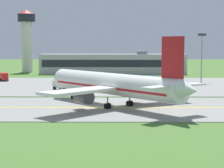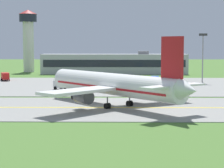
# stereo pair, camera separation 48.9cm
# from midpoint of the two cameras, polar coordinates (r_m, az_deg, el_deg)

# --- Properties ---
(ground_plane) EXTENTS (500.00, 500.00, 0.00)m
(ground_plane) POSITION_cam_midpoint_polar(r_m,az_deg,el_deg) (76.02, -1.46, -3.28)
(ground_plane) COLOR #47702D
(taxiway_strip) EXTENTS (240.00, 28.00, 0.10)m
(taxiway_strip) POSITION_cam_midpoint_polar(r_m,az_deg,el_deg) (76.02, -1.46, -3.24)
(taxiway_strip) COLOR gray
(taxiway_strip) RESTS_ON ground
(apron_pad) EXTENTS (140.00, 52.00, 0.10)m
(apron_pad) POSITION_cam_midpoint_polar(r_m,az_deg,el_deg) (117.86, 4.21, -0.18)
(apron_pad) COLOR gray
(apron_pad) RESTS_ON ground
(taxiway_centreline) EXTENTS (220.00, 0.60, 0.01)m
(taxiway_centreline) POSITION_cam_midpoint_polar(r_m,az_deg,el_deg) (76.01, -1.46, -3.20)
(taxiway_centreline) COLOR yellow
(taxiway_centreline) RESTS_ON taxiway_strip
(airplane_lead) EXTENTS (29.46, 33.03, 12.70)m
(airplane_lead) POSITION_cam_midpoint_polar(r_m,az_deg,el_deg) (77.00, 0.39, -0.07)
(airplane_lead) COLOR white
(airplane_lead) RESTS_ON ground
(service_truck_baggage) EXTENTS (4.47, 6.29, 2.65)m
(service_truck_baggage) POSITION_cam_midpoint_polar(r_m,az_deg,el_deg) (118.30, 0.24, 0.57)
(service_truck_baggage) COLOR yellow
(service_truck_baggage) RESTS_ON ground
(service_truck_fuel) EXTENTS (4.05, 6.34, 2.60)m
(service_truck_fuel) POSITION_cam_midpoint_polar(r_m,az_deg,el_deg) (136.64, -14.19, 1.06)
(service_truck_fuel) COLOR red
(service_truck_fuel) RESTS_ON ground
(service_truck_catering) EXTENTS (5.84, 5.52, 2.60)m
(service_truck_catering) POSITION_cam_midpoint_polar(r_m,az_deg,el_deg) (105.86, -6.41, -0.03)
(service_truck_catering) COLOR silver
(service_truck_catering) RESTS_ON ground
(service_truck_pushback) EXTENTS (2.89, 6.20, 2.60)m
(service_truck_pushback) POSITION_cam_midpoint_polar(r_m,az_deg,el_deg) (118.73, 5.96, 0.56)
(service_truck_pushback) COLOR #264CA5
(service_truck_pushback) RESTS_ON ground
(terminal_building) EXTENTS (56.45, 8.73, 8.91)m
(terminal_building) POSITION_cam_midpoint_polar(r_m,az_deg,el_deg) (164.13, 0.41, 2.74)
(terminal_building) COLOR #B2B2B7
(terminal_building) RESTS_ON ground
(control_tower) EXTENTS (7.60, 7.60, 25.74)m
(control_tower) POSITION_cam_midpoint_polar(r_m,az_deg,el_deg) (179.13, -11.20, 6.60)
(control_tower) COLOR silver
(control_tower) RESTS_ON ground
(apron_light_mast) EXTENTS (2.40, 0.50, 14.70)m
(apron_light_mast) POSITION_cam_midpoint_polar(r_m,az_deg,el_deg) (128.36, 12.31, 4.31)
(apron_light_mast) COLOR gray
(apron_light_mast) RESTS_ON ground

